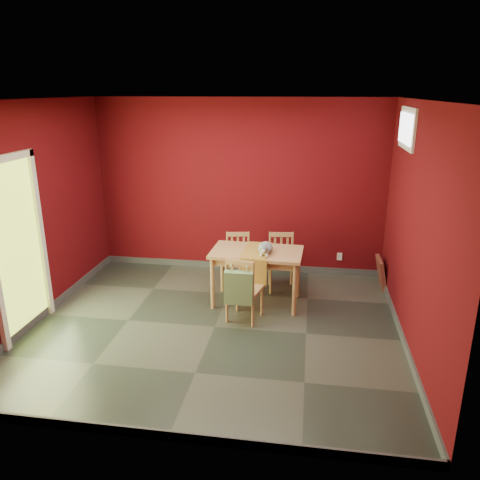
# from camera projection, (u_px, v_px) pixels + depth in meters

# --- Properties ---
(ground) EXTENTS (4.50, 4.50, 0.00)m
(ground) POSITION_uv_depth(u_px,v_px,m) (215.00, 327.00, 5.79)
(ground) COLOR #2D342D
(ground) RESTS_ON ground
(room_shell) EXTENTS (4.50, 4.50, 4.50)m
(room_shell) POSITION_uv_depth(u_px,v_px,m) (215.00, 323.00, 5.78)
(room_shell) COLOR #4E080D
(room_shell) RESTS_ON ground
(doorway) EXTENTS (0.06, 1.01, 2.13)m
(doorway) POSITION_uv_depth(u_px,v_px,m) (17.00, 242.00, 5.39)
(doorway) COLOR #B7D838
(doorway) RESTS_ON ground
(window) EXTENTS (0.05, 0.90, 0.50)m
(window) POSITION_uv_depth(u_px,v_px,m) (407.00, 128.00, 5.69)
(window) COLOR white
(window) RESTS_ON room_shell
(outlet_plate) EXTENTS (0.08, 0.02, 0.12)m
(outlet_plate) POSITION_uv_depth(u_px,v_px,m) (340.00, 256.00, 7.34)
(outlet_plate) COLOR silver
(outlet_plate) RESTS_ON room_shell
(dining_table) EXTENTS (1.23, 0.75, 0.75)m
(dining_table) POSITION_uv_depth(u_px,v_px,m) (257.00, 257.00, 6.26)
(dining_table) COLOR tan
(dining_table) RESTS_ON ground
(table_runner) EXTENTS (0.37, 0.73, 0.36)m
(table_runner) POSITION_uv_depth(u_px,v_px,m) (256.00, 258.00, 6.13)
(table_runner) COLOR olive
(table_runner) RESTS_ON dining_table
(chair_far_left) EXTENTS (0.43, 0.43, 0.79)m
(chair_far_left) POSITION_uv_depth(u_px,v_px,m) (238.00, 259.00, 6.91)
(chair_far_left) COLOR tan
(chair_far_left) RESTS_ON ground
(chair_far_right) EXTENTS (0.44, 0.44, 0.82)m
(chair_far_right) POSITION_uv_depth(u_px,v_px,m) (281.00, 261.00, 6.80)
(chair_far_right) COLOR tan
(chair_far_right) RESTS_ON ground
(chair_near) EXTENTS (0.48, 0.48, 0.86)m
(chair_near) POSITION_uv_depth(u_px,v_px,m) (244.00, 288.00, 5.84)
(chair_near) COLOR tan
(chair_near) RESTS_ON ground
(tote_bag) EXTENTS (0.35, 0.20, 0.48)m
(tote_bag) POSITION_uv_depth(u_px,v_px,m) (239.00, 288.00, 5.61)
(tote_bag) COLOR #668857
(tote_bag) RESTS_ON chair_near
(cat) EXTENTS (0.33, 0.44, 0.20)m
(cat) POSITION_uv_depth(u_px,v_px,m) (265.00, 246.00, 6.13)
(cat) COLOR slate
(cat) RESTS_ON table_runner
(picture_frame) EXTENTS (0.16, 0.44, 0.44)m
(picture_frame) POSITION_uv_depth(u_px,v_px,m) (381.00, 272.00, 6.92)
(picture_frame) COLOR brown
(picture_frame) RESTS_ON ground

